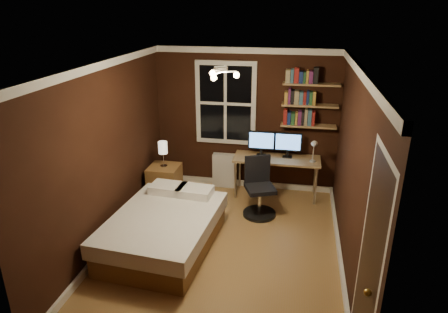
% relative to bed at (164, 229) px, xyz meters
% --- Properties ---
extents(floor, '(4.20, 4.20, 0.00)m').
position_rel_bed_xyz_m(floor, '(0.80, 0.10, -0.27)').
color(floor, olive).
rests_on(floor, ground).
extents(wall_back, '(3.20, 0.04, 2.50)m').
position_rel_bed_xyz_m(wall_back, '(0.80, 2.20, 0.98)').
color(wall_back, black).
rests_on(wall_back, ground).
extents(wall_left, '(0.04, 4.20, 2.50)m').
position_rel_bed_xyz_m(wall_left, '(-0.80, 0.10, 0.98)').
color(wall_left, black).
rests_on(wall_left, ground).
extents(wall_right, '(0.04, 4.20, 2.50)m').
position_rel_bed_xyz_m(wall_right, '(2.40, 0.10, 0.98)').
color(wall_right, black).
rests_on(wall_right, ground).
extents(ceiling, '(3.20, 4.20, 0.02)m').
position_rel_bed_xyz_m(ceiling, '(0.80, 0.10, 2.23)').
color(ceiling, white).
rests_on(ceiling, wall_back).
extents(window, '(1.06, 0.06, 1.46)m').
position_rel_bed_xyz_m(window, '(0.45, 2.17, 1.28)').
color(window, silver).
rests_on(window, wall_back).
extents(door, '(0.03, 0.82, 2.05)m').
position_rel_bed_xyz_m(door, '(2.39, -1.45, 0.76)').
color(door, black).
rests_on(door, ground).
extents(door_knob, '(0.06, 0.06, 0.06)m').
position_rel_bed_xyz_m(door_knob, '(2.35, -1.75, 0.73)').
color(door_knob, gold).
rests_on(door_knob, door).
extents(ceiling_fixture, '(0.44, 0.44, 0.18)m').
position_rel_bed_xyz_m(ceiling_fixture, '(0.80, 0.00, 2.13)').
color(ceiling_fixture, beige).
rests_on(ceiling_fixture, ceiling).
extents(bookshelf_lower, '(0.92, 0.22, 0.03)m').
position_rel_bed_xyz_m(bookshelf_lower, '(1.88, 2.08, 0.98)').
color(bookshelf_lower, '#9C794B').
rests_on(bookshelf_lower, wall_back).
extents(books_row_lower, '(0.54, 0.16, 0.23)m').
position_rel_bed_xyz_m(books_row_lower, '(1.88, 2.08, 1.11)').
color(books_row_lower, maroon).
rests_on(books_row_lower, bookshelf_lower).
extents(bookshelf_middle, '(0.92, 0.22, 0.03)m').
position_rel_bed_xyz_m(bookshelf_middle, '(1.88, 2.08, 1.33)').
color(bookshelf_middle, '#9C794B').
rests_on(bookshelf_middle, wall_back).
extents(books_row_middle, '(0.54, 0.16, 0.23)m').
position_rel_bed_xyz_m(books_row_middle, '(1.88, 2.08, 1.46)').
color(books_row_middle, navy).
rests_on(books_row_middle, bookshelf_middle).
extents(bookshelf_upper, '(0.92, 0.22, 0.03)m').
position_rel_bed_xyz_m(bookshelf_upper, '(1.88, 2.08, 1.68)').
color(bookshelf_upper, '#9C794B').
rests_on(bookshelf_upper, wall_back).
extents(books_row_upper, '(0.48, 0.16, 0.23)m').
position_rel_bed_xyz_m(books_row_upper, '(1.88, 2.08, 1.81)').
color(books_row_upper, '#24542B').
rests_on(books_row_upper, bookshelf_upper).
extents(bed, '(1.46, 1.93, 0.62)m').
position_rel_bed_xyz_m(bed, '(0.00, 0.00, 0.00)').
color(bed, brown).
rests_on(bed, ground).
extents(nightstand, '(0.50, 0.50, 0.62)m').
position_rel_bed_xyz_m(nightstand, '(-0.45, 1.36, 0.04)').
color(nightstand, brown).
rests_on(nightstand, ground).
extents(bedside_lamp, '(0.15, 0.15, 0.44)m').
position_rel_bed_xyz_m(bedside_lamp, '(-0.45, 1.36, 0.57)').
color(bedside_lamp, '#EFE1C9').
rests_on(bedside_lamp, nightstand).
extents(radiator, '(0.42, 0.15, 0.63)m').
position_rel_bed_xyz_m(radiator, '(0.44, 2.09, 0.05)').
color(radiator, silver).
rests_on(radiator, ground).
extents(desk, '(1.47, 0.55, 0.70)m').
position_rel_bed_xyz_m(desk, '(1.39, 1.91, 0.37)').
color(desk, '#9C794B').
rests_on(desk, ground).
extents(monitor_left, '(0.47, 0.12, 0.44)m').
position_rel_bed_xyz_m(monitor_left, '(1.11, 1.98, 0.65)').
color(monitor_left, black).
rests_on(monitor_left, desk).
extents(monitor_right, '(0.47, 0.12, 0.44)m').
position_rel_bed_xyz_m(monitor_right, '(1.57, 1.98, 0.65)').
color(monitor_right, black).
rests_on(monitor_right, desk).
extents(desk_lamp, '(0.14, 0.32, 0.44)m').
position_rel_bed_xyz_m(desk_lamp, '(1.99, 1.76, 0.65)').
color(desk_lamp, silver).
rests_on(desk_lamp, desk).
extents(office_chair, '(0.56, 0.56, 0.95)m').
position_rel_bed_xyz_m(office_chair, '(1.18, 1.17, 0.09)').
color(office_chair, black).
rests_on(office_chair, ground).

